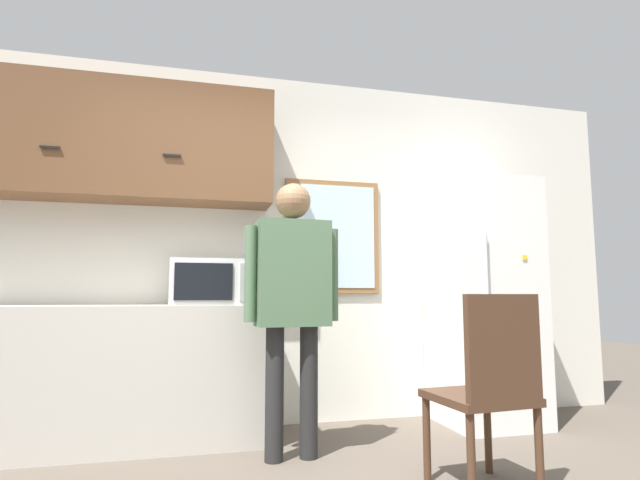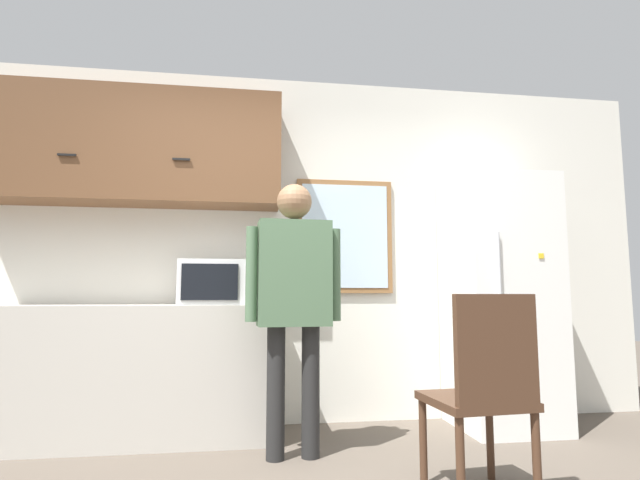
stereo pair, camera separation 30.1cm
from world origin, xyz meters
name	(u,v)px [view 2 (the right image)]	position (x,y,z in m)	size (l,w,h in m)	color
back_wall	(283,246)	(0.00, 2.05, 1.35)	(6.00, 0.06, 2.70)	silver
counter	(118,372)	(-1.12, 1.73, 0.45)	(2.15, 0.58, 0.90)	#BCB7AD
upper_cabinets	(132,147)	(-1.12, 1.84, 2.04)	(2.15, 0.38, 0.83)	brown
microwave	(219,283)	(-0.47, 1.67, 1.05)	(0.52, 0.39, 0.30)	white
person	(294,288)	(0.01, 1.22, 1.01)	(0.59, 0.25, 1.66)	black
refrigerator	(500,301)	(1.60, 1.68, 0.92)	(0.69, 0.71, 1.85)	white
chair	(484,386)	(0.84, 0.45, 0.53)	(0.48, 0.48, 0.97)	#472D1E
window	(345,236)	(0.48, 2.01, 1.43)	(0.77, 0.05, 0.90)	olive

